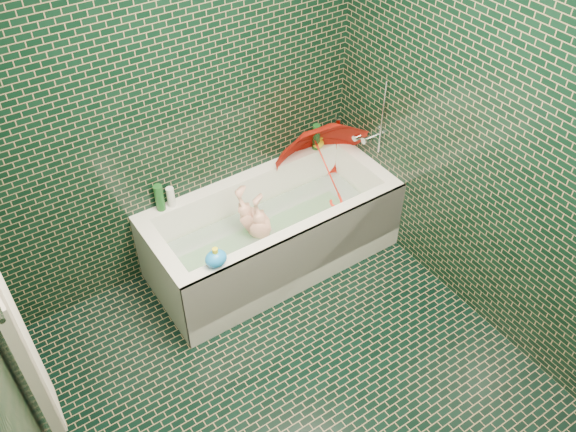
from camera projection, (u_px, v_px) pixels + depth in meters
floor at (303, 394)px, 3.57m from camera, size 2.80×2.80×0.00m
wall_back at (171, 104)px, 3.60m from camera, size 2.80×0.00×2.80m
wall_left at (14, 382)px, 2.20m from camera, size 0.00×2.80×2.80m
wall_right at (505, 147)px, 3.28m from camera, size 0.00×2.80×2.80m
bathtub at (274, 239)px, 4.24m from camera, size 1.70×0.75×0.55m
bath_mat at (273, 243)px, 4.29m from camera, size 1.35×0.47×0.01m
water at (272, 228)px, 4.19m from camera, size 1.48×0.53×0.00m
towel at (29, 363)px, 2.52m from camera, size 0.08×0.44×1.12m
faucet at (371, 134)px, 4.21m from camera, size 0.18×0.19×0.55m
child at (260, 232)px, 4.15m from camera, size 0.85×0.48×0.36m
umbrella at (327, 169)px, 4.29m from camera, size 0.96×1.01×0.94m
soap_bottle_a at (338, 141)px, 4.53m from camera, size 0.12×0.12×0.28m
soap_bottle_b at (338, 139)px, 4.55m from camera, size 0.11×0.11×0.21m
soap_bottle_c at (337, 138)px, 4.56m from camera, size 0.13×0.13×0.16m
bottle_right_tall at (316, 137)px, 4.40m from camera, size 0.06×0.06×0.20m
bottle_right_pump at (338, 130)px, 4.47m from camera, size 0.06×0.06×0.20m
bottle_left_tall at (159, 198)px, 3.90m from camera, size 0.06×0.06×0.19m
bottle_left_short at (171, 197)px, 3.94m from camera, size 0.07×0.07×0.14m
rubber_duck at (319, 142)px, 4.44m from camera, size 0.12×0.10×0.10m
bath_toy at (216, 258)px, 3.55m from camera, size 0.17×0.16×0.13m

